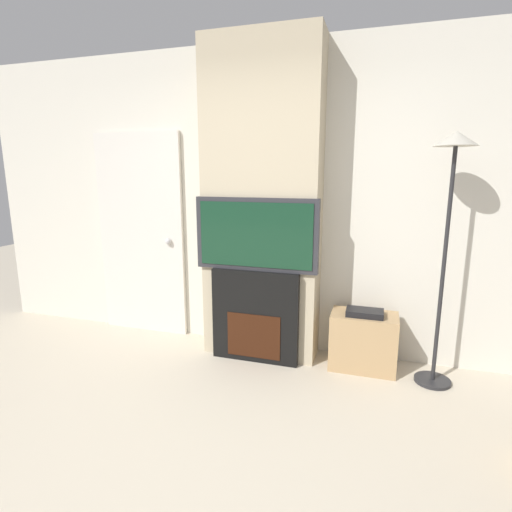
% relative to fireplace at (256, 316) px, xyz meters
% --- Properties ---
extents(ground_plane, '(14.00, 14.00, 0.00)m').
position_rel_fireplace_xyz_m(ground_plane, '(0.00, -1.66, -0.40)').
color(ground_plane, beige).
extents(wall_back, '(6.00, 0.06, 2.70)m').
position_rel_fireplace_xyz_m(wall_back, '(0.00, 0.37, 0.95)').
color(wall_back, silver).
rests_on(wall_back, ground_plane).
extents(chimney_breast, '(1.00, 0.34, 2.70)m').
position_rel_fireplace_xyz_m(chimney_breast, '(0.00, 0.17, 0.95)').
color(chimney_breast, '#BCAD8E').
rests_on(chimney_breast, ground_plane).
extents(fireplace, '(0.76, 0.15, 0.81)m').
position_rel_fireplace_xyz_m(fireplace, '(0.00, 0.00, 0.00)').
color(fireplace, black).
rests_on(fireplace, ground_plane).
extents(television, '(1.04, 0.07, 0.61)m').
position_rel_fireplace_xyz_m(television, '(0.00, -0.00, 0.71)').
color(television, '#2D2D33').
rests_on(television, fireplace).
extents(floor_lamp, '(0.30, 0.30, 1.89)m').
position_rel_fireplace_xyz_m(floor_lamp, '(1.44, 0.03, 1.04)').
color(floor_lamp, '#262628').
rests_on(floor_lamp, ground_plane).
extents(media_stand, '(0.54, 0.32, 0.52)m').
position_rel_fireplace_xyz_m(media_stand, '(0.90, 0.11, -0.16)').
color(media_stand, tan).
rests_on(media_stand, ground_plane).
extents(entry_door, '(0.93, 0.09, 1.99)m').
position_rel_fireplace_xyz_m(entry_door, '(-1.30, 0.32, 0.60)').
color(entry_door, silver).
rests_on(entry_door, ground_plane).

